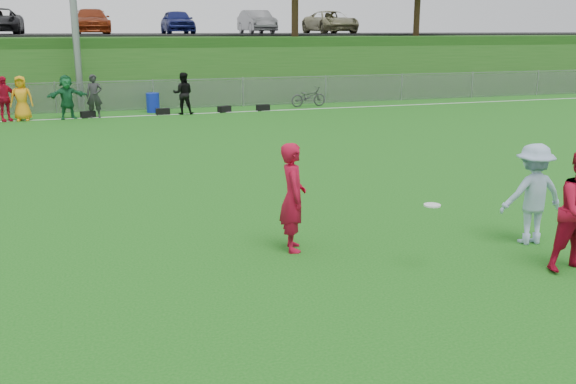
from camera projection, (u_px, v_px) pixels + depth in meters
name	position (u px, v px, depth m)	size (l,w,h in m)	color
ground	(315.00, 267.00, 9.48)	(120.00, 120.00, 0.00)	#145A13
sideline_far	(160.00, 115.00, 26.05)	(60.00, 0.10, 0.01)	white
fence	(153.00, 94.00, 27.73)	(58.00, 0.06, 1.30)	gray
berm	(130.00, 62.00, 37.65)	(120.00, 18.00, 3.00)	#1B4D15
parking_lot	(126.00, 35.00, 39.10)	(120.00, 12.00, 0.10)	black
car_row	(106.00, 21.00, 37.64)	(32.04, 5.18, 1.44)	silver
spectator_row	(78.00, 97.00, 24.90)	(7.76, 0.91, 1.69)	red
gear_bags	(187.00, 111.00, 26.45)	(7.77, 0.51, 0.26)	black
player_red_left	(293.00, 197.00, 10.01)	(0.63, 0.41, 1.72)	#AC0B29
player_blue	(533.00, 194.00, 10.35)	(1.06, 0.61, 1.65)	#99B2D4
frisbee	(432.00, 205.00, 9.13)	(0.24, 0.24, 0.02)	silver
recycling_bin	(153.00, 103.00, 26.83)	(0.54, 0.54, 0.81)	#1024B4
bicycle	(308.00, 97.00, 28.83)	(0.58, 1.67, 0.88)	#303032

